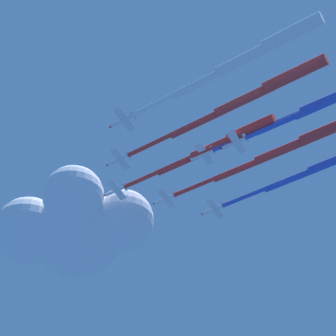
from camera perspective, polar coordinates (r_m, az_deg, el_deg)
name	(u,v)px	position (r m, az deg, el deg)	size (l,w,h in m)	color
jet_lead	(214,146)	(197.59, 4.31, 2.02)	(58.78, 38.33, 4.48)	silver
jet_port_inner	(246,98)	(182.22, 7.24, 6.43)	(67.82, 44.35, 4.50)	silver
jet_starboard_inner	(284,149)	(200.93, 10.67, 1.73)	(66.81, 42.88, 4.48)	silver
jet_port_mid	(245,58)	(172.63, 7.18, 10.12)	(61.62, 40.35, 4.42)	silver
jet_port_outer	(331,99)	(186.86, 14.84, 6.24)	(64.04, 40.58, 4.54)	silver
cloud_puff	(75,224)	(230.78, -8.64, -5.19)	(59.12, 45.36, 37.27)	white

